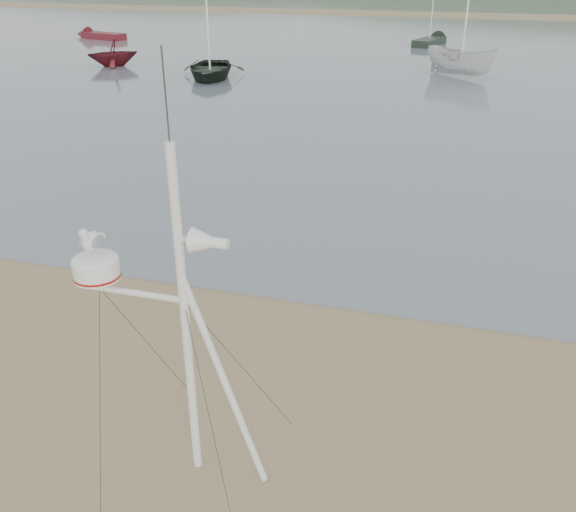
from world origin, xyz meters
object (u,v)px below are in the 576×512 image
(boat_white, at_px, (464,36))
(boat_dark, at_px, (208,31))
(boat_red, at_px, (111,41))
(dinghy_red_far, at_px, (94,35))
(sailboat_dark_mid, at_px, (435,40))
(mast_rig, at_px, (184,388))

(boat_white, bearing_deg, boat_dark, 137.98)
(boat_red, bearing_deg, dinghy_red_far, 176.53)
(dinghy_red_far, bearing_deg, boat_red, -53.55)
(boat_white, xyz_separation_m, sailboat_dark_mid, (-2.31, 14.14, -1.88))
(dinghy_red_far, bearing_deg, boat_dark, -41.33)
(mast_rig, xyz_separation_m, boat_dark, (-10.68, 26.27, 1.18))
(boat_white, relative_size, sailboat_dark_mid, 0.81)
(boat_dark, height_order, boat_white, boat_dark)
(mast_rig, distance_m, boat_red, 33.59)
(boat_red, distance_m, dinghy_red_far, 14.88)
(boat_white, height_order, sailboat_dark_mid, sailboat_dark_mid)
(boat_red, distance_m, boat_white, 20.40)
(mast_rig, bearing_deg, sailboat_dark_mid, 89.88)
(boat_dark, distance_m, boat_red, 7.59)
(sailboat_dark_mid, bearing_deg, boat_white, -80.73)
(mast_rig, relative_size, boat_dark, 1.10)
(mast_rig, relative_size, boat_red, 1.82)
(boat_red, height_order, dinghy_red_far, boat_red)
(boat_dark, height_order, dinghy_red_far, boat_dark)
(dinghy_red_far, xyz_separation_m, sailboat_dark_mid, (26.79, 4.28, 0.01))
(boat_dark, bearing_deg, boat_red, 148.21)
(sailboat_dark_mid, bearing_deg, boat_dark, -120.38)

